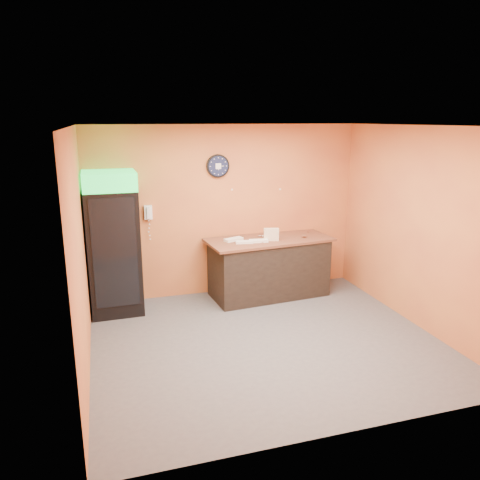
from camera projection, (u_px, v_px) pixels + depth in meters
name	position (u px, v px, depth m)	size (l,w,h in m)	color
floor	(266.00, 341.00, 6.26)	(4.50, 4.50, 0.00)	#47474C
back_wall	(226.00, 211.00, 7.76)	(4.50, 0.02, 2.80)	#D67D3C
left_wall	(80.00, 254.00, 5.27)	(0.02, 4.00, 2.80)	#D67D3C
right_wall	(419.00, 228.00, 6.53)	(0.02, 4.00, 2.80)	#D67D3C
ceiling	(269.00, 126.00, 5.55)	(4.50, 4.00, 0.02)	white
beverage_cooler	(113.00, 246.00, 6.96)	(0.76, 0.78, 2.15)	black
prep_counter	(269.00, 268.00, 7.78)	(1.88, 0.83, 0.94)	black
wall_clock	(218.00, 166.00, 7.50)	(0.37, 0.06, 0.37)	black
wall_phone	(148.00, 212.00, 7.33)	(0.12, 0.11, 0.22)	white
butcher_paper	(269.00, 240.00, 7.65)	(2.04, 0.88, 0.04)	brown
sub_roll_stack	(271.00, 234.00, 7.50)	(0.25, 0.13, 0.20)	beige
wrapped_sandwich_left	(244.00, 242.00, 7.36)	(0.27, 0.11, 0.04)	white
wrapped_sandwich_mid	(259.00, 241.00, 7.43)	(0.29, 0.12, 0.04)	white
wrapped_sandwich_right	(234.00, 239.00, 7.51)	(0.31, 0.12, 0.04)	white
kitchen_tool	(266.00, 234.00, 7.80)	(0.06, 0.06, 0.06)	silver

